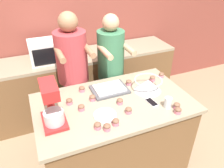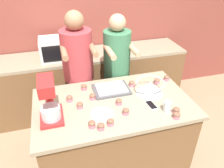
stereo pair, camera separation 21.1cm
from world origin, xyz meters
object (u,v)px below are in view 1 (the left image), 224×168
object	(u,v)px
cupcake_2	(152,78)
microwave_oven	(48,51)
cupcake_3	(81,108)
drinking_glass	(168,103)
cupcake_8	(69,101)
cupcake_5	(161,75)
cupcake_7	(129,82)
cell_phone	(151,102)
person_left	(74,80)
cupcake_6	(82,89)
mixing_bowl	(148,85)
small_plate	(105,115)
cupcake_4	(98,126)
cupcake_12	(93,98)
cupcake_10	(107,127)
person_right	(111,75)
cupcake_13	(120,101)
baking_tray	(109,89)
cupcake_0	(178,111)
cupcake_11	(116,122)
stand_mixer	(52,106)
cupcake_1	(129,110)

from	to	relation	value
cupcake_2	microwave_oven	bearing A→B (deg)	135.21
cupcake_3	drinking_glass	bearing A→B (deg)	-19.40
cupcake_8	cupcake_5	bearing A→B (deg)	5.28
cupcake_7	cell_phone	bearing A→B (deg)	-81.49
person_left	cupcake_6	world-z (taller)	person_left
cupcake_2	mixing_bowl	bearing A→B (deg)	-135.70
small_plate	cupcake_3	world-z (taller)	cupcake_3
cupcake_2	cupcake_4	bearing A→B (deg)	-149.13
cupcake_12	cupcake_2	bearing A→B (deg)	7.73
cell_phone	cupcake_12	bearing A→B (deg)	153.53
cupcake_2	cupcake_12	xyz separation A→B (m)	(-0.76, -0.10, 0.00)
drinking_glass	cupcake_12	world-z (taller)	drinking_glass
cupcake_12	cupcake_10	bearing A→B (deg)	-92.59
person_right	cupcake_5	xyz separation A→B (m)	(0.48, -0.40, 0.10)
person_left	cupcake_13	distance (m)	0.75
drinking_glass	cupcake_12	bearing A→B (deg)	148.65
baking_tray	cupcake_4	world-z (taller)	cupcake_4
person_left	cupcake_12	size ratio (longest dim) A/B	27.00
cupcake_8	cupcake_4	bearing A→B (deg)	-72.02
cupcake_10	person_left	bearing A→B (deg)	92.25
cupcake_2	cupcake_10	distance (m)	0.95
cell_phone	cupcake_12	world-z (taller)	cupcake_12
small_plate	cupcake_7	xyz separation A→B (m)	(0.44, 0.40, 0.02)
cupcake_0	cupcake_13	distance (m)	0.55
cell_phone	cupcake_13	size ratio (longest dim) A/B	2.42
cupcake_4	cupcake_7	distance (m)	0.77
person_right	mixing_bowl	size ratio (longest dim) A/B	5.46
cupcake_13	cupcake_11	bearing A→B (deg)	-121.18
cupcake_0	cupcake_11	world-z (taller)	same
microwave_oven	cupcake_4	world-z (taller)	microwave_oven
person_left	microwave_oven	xyz separation A→B (m)	(-0.20, 0.57, 0.18)
stand_mixer	cupcake_3	distance (m)	0.31
cupcake_1	cupcake_3	xyz separation A→B (m)	(-0.39, 0.21, 0.00)
baking_tray	microwave_oven	size ratio (longest dim) A/B	0.81
cupcake_5	cupcake_12	world-z (taller)	same
cupcake_5	cupcake_10	distance (m)	1.08
person_left	cupcake_2	size ratio (longest dim) A/B	27.00
cell_phone	cupcake_6	world-z (taller)	cupcake_6
drinking_glass	person_right	bearing A→B (deg)	102.73
person_right	cupcake_11	distance (m)	1.02
microwave_oven	cupcake_0	bearing A→B (deg)	-60.16
cupcake_10	drinking_glass	bearing A→B (deg)	5.91
baking_tray	cupcake_10	distance (m)	0.60
drinking_glass	cupcake_2	distance (m)	0.50
baking_tray	cupcake_8	size ratio (longest dim) A/B	6.08
small_plate	cupcake_13	xyz separation A→B (m)	(0.20, 0.12, 0.02)
person_left	cupcake_11	distance (m)	0.97
cupcake_2	cupcake_5	world-z (taller)	same
cupcake_0	cupcake_11	distance (m)	0.59
cupcake_3	cupcake_12	size ratio (longest dim) A/B	1.00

